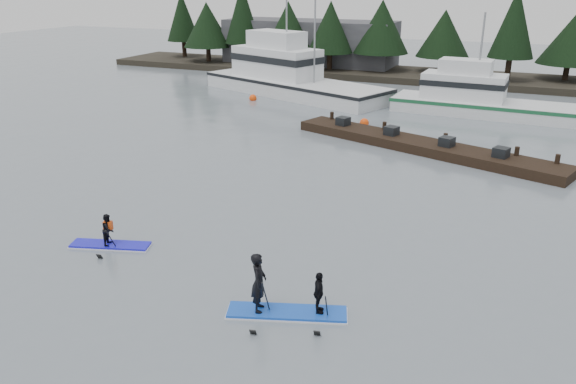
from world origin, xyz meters
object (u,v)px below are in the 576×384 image
at_px(fishing_boat_medium, 478,107).
at_px(paddleboard_duo, 283,294).
at_px(floating_dock, 421,146).
at_px(fishing_boat_large, 289,85).
at_px(paddleboard_solo, 109,236).

bearing_deg(fishing_boat_medium, paddleboard_duo, -92.21).
bearing_deg(paddleboard_duo, floating_dock, 69.63).
distance_m(fishing_boat_large, paddleboard_solo, 29.54).
bearing_deg(paddleboard_duo, fishing_boat_medium, 66.35).
bearing_deg(paddleboard_solo, paddleboard_duo, -29.02).
bearing_deg(fishing_boat_medium, fishing_boat_large, 176.46).
bearing_deg(floating_dock, fishing_boat_large, 156.00).
xyz_separation_m(floating_dock, paddleboard_solo, (-7.91, -16.70, 0.16)).
distance_m(fishing_boat_medium, floating_dock, 10.90).
bearing_deg(floating_dock, paddleboard_solo, -96.77).
relative_size(floating_dock, paddleboard_duo, 4.61).
height_order(fishing_boat_large, paddleboard_duo, fishing_boat_large).
xyz_separation_m(fishing_boat_large, paddleboard_solo, (5.51, -29.02, -0.30)).
bearing_deg(paddleboard_solo, fishing_boat_medium, 52.75).
distance_m(fishing_boat_medium, paddleboard_solo, 29.13).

